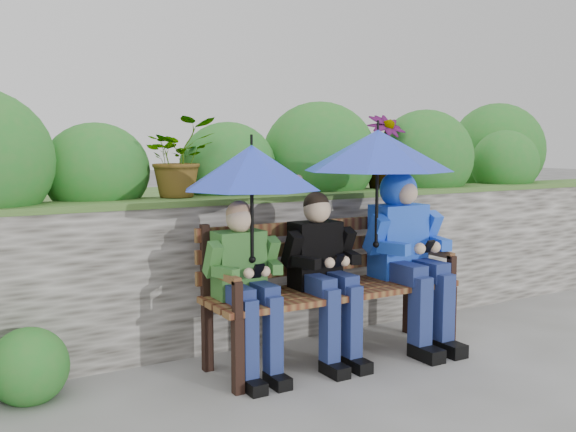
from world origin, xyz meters
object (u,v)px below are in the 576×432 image
umbrella_right (378,151)px  boy_left (246,278)px  umbrella_left (252,167)px  boy_middle (323,267)px  boy_right (407,244)px  park_bench (329,279)px

umbrella_right → boy_left: bearing=179.3°
boy_left → umbrella_left: size_ratio=1.28×
umbrella_right → boy_middle: bearing=178.8°
boy_right → umbrella_right: (-0.28, -0.01, 0.64)m
park_bench → boy_middle: 0.15m
boy_left → park_bench: bearing=6.5°
park_bench → umbrella_right: (0.32, -0.08, 0.83)m
boy_right → umbrella_left: 1.31m
umbrella_right → park_bench: bearing=165.2°
boy_left → umbrella_right: bearing=-0.7°
park_bench → umbrella_left: umbrella_left is taller
park_bench → umbrella_left: (-0.59, -0.07, 0.74)m
park_bench → boy_left: boy_left is taller
boy_left → umbrella_right: 1.22m
park_bench → boy_left: size_ratio=1.63×
park_bench → umbrella_left: bearing=-173.3°
umbrella_right → boy_right: bearing=2.0°
boy_left → boy_middle: (0.55, -0.00, 0.01)m
boy_left → boy_middle: 0.55m
boy_middle → umbrella_left: umbrella_left is taller
boy_right → umbrella_left: umbrella_left is taller
umbrella_right → umbrella_left: bearing=179.0°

